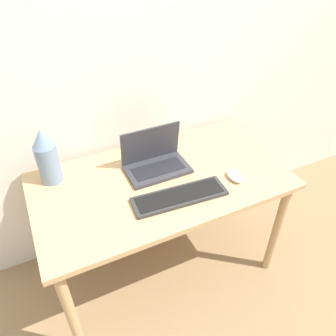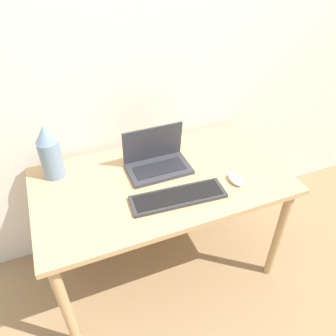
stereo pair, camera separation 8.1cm
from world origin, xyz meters
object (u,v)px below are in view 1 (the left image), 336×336
(keyboard, at_px, (180,196))
(vase, at_px, (47,157))
(mouse, at_px, (235,176))
(laptop, at_px, (155,160))

(keyboard, xyz_separation_m, vase, (-0.53, 0.41, 0.14))
(mouse, distance_m, vase, 0.95)
(keyboard, height_order, mouse, mouse)
(laptop, relative_size, keyboard, 0.70)
(vase, bearing_deg, mouse, -25.15)
(vase, bearing_deg, keyboard, -37.53)
(mouse, height_order, vase, vase)
(mouse, bearing_deg, vase, 154.85)
(vase, bearing_deg, laptop, -14.57)
(keyboard, distance_m, vase, 0.68)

